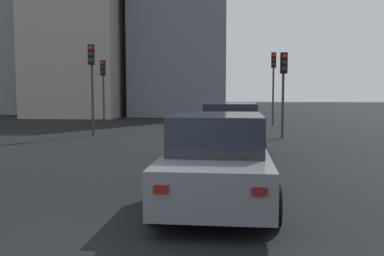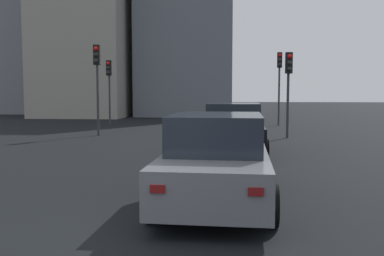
{
  "view_description": "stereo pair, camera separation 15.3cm",
  "coord_description": "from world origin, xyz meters",
  "px_view_note": "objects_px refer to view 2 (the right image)",
  "views": [
    {
      "loc": [
        -5.15,
        -1.56,
        2.01
      ],
      "look_at": [
        2.8,
        -1.0,
        1.33
      ],
      "focal_mm": 39.69,
      "sensor_mm": 36.0,
      "label": 1
    },
    {
      "loc": [
        -5.14,
        -1.71,
        2.01
      ],
      "look_at": [
        2.8,
        -1.0,
        1.33
      ],
      "focal_mm": 39.69,
      "sensor_mm": 36.0,
      "label": 2
    }
  ],
  "objects_px": {
    "car_black_left_lead": "(233,130)",
    "traffic_light_near_left": "(289,76)",
    "car_grey_left_second": "(217,160)",
    "traffic_light_far_right": "(109,79)",
    "traffic_light_near_right": "(97,71)",
    "traffic_light_far_left": "(279,73)"
  },
  "relations": [
    {
      "from": "car_black_left_lead",
      "to": "traffic_light_near_left",
      "type": "bearing_deg",
      "value": -26.07
    },
    {
      "from": "car_grey_left_second",
      "to": "traffic_light_far_right",
      "type": "xyz_separation_m",
      "value": [
        17.25,
        6.99,
        2.02
      ]
    },
    {
      "from": "car_black_left_lead",
      "to": "traffic_light_near_left",
      "type": "distance_m",
      "value": 5.7
    },
    {
      "from": "car_grey_left_second",
      "to": "traffic_light_near_right",
      "type": "relative_size",
      "value": 1.15
    },
    {
      "from": "car_black_left_lead",
      "to": "car_grey_left_second",
      "type": "height_order",
      "value": "car_black_left_lead"
    },
    {
      "from": "car_black_left_lead",
      "to": "traffic_light_far_left",
      "type": "bearing_deg",
      "value": -12.94
    },
    {
      "from": "car_black_left_lead",
      "to": "traffic_light_far_left",
      "type": "xyz_separation_m",
      "value": [
        11.78,
        -2.8,
        2.32
      ]
    },
    {
      "from": "traffic_light_near_right",
      "to": "traffic_light_far_right",
      "type": "xyz_separation_m",
      "value": [
        6.06,
        1.21,
        -0.17
      ]
    },
    {
      "from": "car_black_left_lead",
      "to": "car_grey_left_second",
      "type": "relative_size",
      "value": 0.91
    },
    {
      "from": "car_black_left_lead",
      "to": "traffic_light_far_right",
      "type": "xyz_separation_m",
      "value": [
        11.15,
        7.32,
        2.01
      ]
    },
    {
      "from": "traffic_light_near_right",
      "to": "traffic_light_far_right",
      "type": "distance_m",
      "value": 6.18
    },
    {
      "from": "car_grey_left_second",
      "to": "traffic_light_far_right",
      "type": "height_order",
      "value": "traffic_light_far_right"
    },
    {
      "from": "car_black_left_lead",
      "to": "traffic_light_far_right",
      "type": "relative_size",
      "value": 1.12
    },
    {
      "from": "traffic_light_near_right",
      "to": "traffic_light_far_left",
      "type": "relative_size",
      "value": 0.95
    },
    {
      "from": "traffic_light_far_right",
      "to": "traffic_light_far_left",
      "type": "bearing_deg",
      "value": 97.26
    },
    {
      "from": "car_black_left_lead",
      "to": "traffic_light_near_right",
      "type": "relative_size",
      "value": 1.05
    },
    {
      "from": "car_black_left_lead",
      "to": "traffic_light_far_left",
      "type": "distance_m",
      "value": 12.32
    },
    {
      "from": "traffic_light_near_left",
      "to": "traffic_light_far_right",
      "type": "relative_size",
      "value": 0.95
    },
    {
      "from": "car_black_left_lead",
      "to": "car_grey_left_second",
      "type": "bearing_deg",
      "value": 177.33
    },
    {
      "from": "car_grey_left_second",
      "to": "traffic_light_far_left",
      "type": "height_order",
      "value": "traffic_light_far_left"
    },
    {
      "from": "traffic_light_near_left",
      "to": "traffic_light_far_left",
      "type": "xyz_separation_m",
      "value": [
        6.96,
        -0.4,
        0.44
      ]
    },
    {
      "from": "car_grey_left_second",
      "to": "traffic_light_near_left",
      "type": "height_order",
      "value": "traffic_light_near_left"
    }
  ]
}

